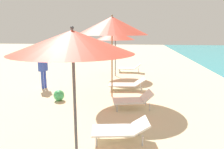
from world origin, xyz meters
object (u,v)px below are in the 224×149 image
object	(u,v)px
umbrella_farthest	(115,35)
lounger_third_shoreside	(127,84)
lounger_farthest_shoreside	(130,68)
person_walking_near	(43,67)
lounger_second_shoreside	(121,129)
lounger_third_inland	(133,99)
umbrella_second	(73,42)
beach_ball	(59,95)
umbrella_third	(112,26)

from	to	relation	value
umbrella_farthest	lounger_third_shoreside	bearing A→B (deg)	-74.10
umbrella_farthest	lounger_farthest_shoreside	xyz separation A→B (m)	(0.77, 1.14, -1.95)
lounger_farthest_shoreside	person_walking_near	distance (m)	5.48
lounger_second_shoreside	lounger_third_inland	world-z (taller)	lounger_third_inland
lounger_third_shoreside	person_walking_near	world-z (taller)	person_walking_near
lounger_second_shoreside	lounger_farthest_shoreside	distance (m)	8.23
lounger_farthest_shoreside	person_walking_near	size ratio (longest dim) A/B	0.90
lounger_third_shoreside	umbrella_farthest	size ratio (longest dim) A/B	0.63
umbrella_second	lounger_third_shoreside	xyz separation A→B (m)	(0.63, 5.51, -2.02)
lounger_second_shoreside	lounger_third_shoreside	distance (m)	4.29
lounger_third_shoreside	beach_ball	distance (m)	2.92
umbrella_second	person_walking_near	distance (m)	6.30
umbrella_third	person_walking_near	size ratio (longest dim) A/B	1.96
umbrella_third	lounger_third_shoreside	world-z (taller)	umbrella_third
umbrella_third	lounger_third_inland	distance (m)	2.72
umbrella_farthest	umbrella_third	bearing A→B (deg)	-86.03
umbrella_second	person_walking_near	xyz separation A→B (m)	(-2.99, 5.37, -1.37)
umbrella_third	lounger_third_shoreside	bearing A→B (deg)	62.98
umbrella_second	beach_ball	bearing A→B (deg)	114.57
umbrella_farthest	person_walking_near	xyz separation A→B (m)	(-2.83, -2.95, -1.30)
lounger_second_shoreside	beach_ball	xyz separation A→B (m)	(-2.42, 2.59, -0.09)
umbrella_third	beach_ball	size ratio (longest dim) A/B	7.74
umbrella_farthest	lounger_farthest_shoreside	bearing A→B (deg)	55.88
umbrella_third	beach_ball	distance (m)	3.13
lounger_third_inland	umbrella_third	bearing A→B (deg)	-64.90
lounger_third_shoreside	umbrella_farthest	bearing A→B (deg)	-79.48
umbrella_second	lounger_third_shoreside	size ratio (longest dim) A/B	1.60
lounger_third_inland	person_walking_near	world-z (taller)	person_walking_near
lounger_farthest_shoreside	lounger_third_inland	bearing A→B (deg)	93.63
umbrella_second	lounger_third_inland	distance (m)	3.99
beach_ball	umbrella_farthest	bearing A→B (deg)	70.76
lounger_third_inland	lounger_farthest_shoreside	xyz separation A→B (m)	(-0.32, 6.12, -0.02)
person_walking_near	beach_ball	size ratio (longest dim) A/B	3.94
umbrella_second	umbrella_farthest	xyz separation A→B (m)	(-0.17, 8.31, -0.07)
umbrella_second	lounger_second_shoreside	xyz separation A→B (m)	(0.68, 1.22, -2.01)
lounger_second_shoreside	lounger_third_inland	distance (m)	2.13
umbrella_second	lounger_second_shoreside	bearing A→B (deg)	60.88
lounger_third_shoreside	lounger_third_inland	world-z (taller)	lounger_third_inland
lounger_farthest_shoreside	beach_ball	bearing A→B (deg)	68.06
lounger_third_shoreside	lounger_third_inland	distance (m)	2.19
lounger_farthest_shoreside	beach_ball	distance (m)	6.11
umbrella_third	lounger_third_shoreside	distance (m)	2.64
umbrella_farthest	beach_ball	size ratio (longest dim) A/B	6.47
lounger_second_shoreside	lounger_farthest_shoreside	xyz separation A→B (m)	(-0.07, 8.23, -0.01)
lounger_third_shoreside	person_walking_near	xyz separation A→B (m)	(-3.63, -0.14, 0.66)
lounger_third_inland	umbrella_farthest	distance (m)	5.45
lounger_farthest_shoreside	umbrella_second	bearing A→B (deg)	86.96
lounger_third_shoreside	umbrella_farthest	distance (m)	3.52
lounger_second_shoreside	umbrella_farthest	bearing A→B (deg)	-92.25
umbrella_third	lounger_farthest_shoreside	distance (m)	5.54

